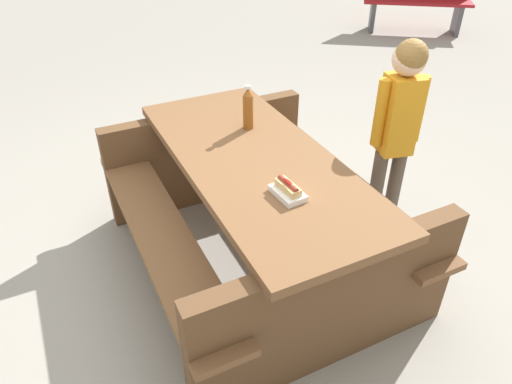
# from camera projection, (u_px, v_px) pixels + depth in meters

# --- Properties ---
(ground_plane) EXTENTS (30.00, 30.00, 0.00)m
(ground_plane) POSITION_uv_depth(u_px,v_px,m) (256.00, 261.00, 2.95)
(ground_plane) COLOR gray
(ground_plane) RESTS_ON ground
(picnic_table) EXTENTS (2.10, 1.82, 0.75)m
(picnic_table) POSITION_uv_depth(u_px,v_px,m) (256.00, 204.00, 2.70)
(picnic_table) COLOR brown
(picnic_table) RESTS_ON ground
(soda_bottle) EXTENTS (0.06, 0.06, 0.27)m
(soda_bottle) POSITION_uv_depth(u_px,v_px,m) (248.00, 109.00, 2.74)
(soda_bottle) COLOR brown
(soda_bottle) RESTS_ON picnic_table
(hotdog_tray) EXTENTS (0.21, 0.16, 0.08)m
(hotdog_tray) POSITION_uv_depth(u_px,v_px,m) (288.00, 190.00, 2.21)
(hotdog_tray) COLOR white
(hotdog_tray) RESTS_ON picnic_table
(child_in_coat) EXTENTS (0.20, 0.31, 1.27)m
(child_in_coat) POSITION_uv_depth(u_px,v_px,m) (399.00, 116.00, 2.80)
(child_in_coat) COLOR brown
(child_in_coat) RESTS_ON ground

